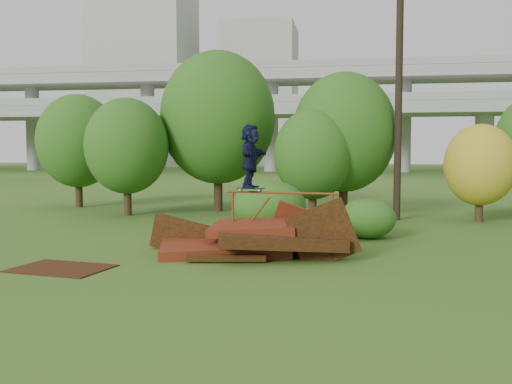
# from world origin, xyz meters

# --- Properties ---
(ground) EXTENTS (240.00, 240.00, 0.00)m
(ground) POSITION_xyz_m (0.00, 0.00, 0.00)
(ground) COLOR #2D5116
(ground) RESTS_ON ground
(scrap_pile) EXTENTS (5.80, 3.08, 1.90)m
(scrap_pile) POSITION_xyz_m (-0.78, 1.27, 0.38)
(scrap_pile) COLOR #4C1B0D
(scrap_pile) RESTS_ON ground
(grind_rail) EXTENTS (3.00, 0.58, 1.64)m
(grind_rail) POSITION_xyz_m (-0.07, 1.64, 1.22)
(grind_rail) COLOR brown
(grind_rail) RESTS_ON ground
(skateboard) EXTENTS (0.77, 0.33, 0.08)m
(skateboard) POSITION_xyz_m (-0.92, 1.79, 1.71)
(skateboard) COLOR black
(skateboard) RESTS_ON grind_rail
(skater) EXTENTS (0.69, 1.63, 1.71)m
(skater) POSITION_xyz_m (-0.92, 1.79, 2.57)
(skater) COLOR black
(skater) RESTS_ON skateboard
(flat_plate) EXTENTS (2.35, 1.85, 0.03)m
(flat_plate) POSITION_xyz_m (-4.82, -1.19, 0.01)
(flat_plate) COLOR #361B0B
(flat_plate) RESTS_ON ground
(tree_0) EXTENTS (3.53, 3.53, 4.97)m
(tree_0) POSITION_xyz_m (-7.58, 9.69, 2.94)
(tree_0) COLOR black
(tree_0) RESTS_ON ground
(tree_1) EXTENTS (5.19, 5.19, 7.22)m
(tree_1) POSITION_xyz_m (-4.15, 11.94, 4.23)
(tree_1) COLOR black
(tree_1) RESTS_ON ground
(tree_2) EXTENTS (3.12, 3.12, 4.39)m
(tree_2) POSITION_xyz_m (0.29, 9.36, 2.59)
(tree_2) COLOR black
(tree_2) RESTS_ON ground
(tree_3) EXTENTS (4.31, 4.31, 5.98)m
(tree_3) POSITION_xyz_m (1.48, 10.73, 3.50)
(tree_3) COLOR black
(tree_3) RESTS_ON ground
(tree_4) EXTENTS (2.72, 2.72, 3.76)m
(tree_4) POSITION_xyz_m (6.67, 9.72, 2.19)
(tree_4) COLOR black
(tree_4) RESTS_ON ground
(tree_6) EXTENTS (3.93, 3.93, 5.49)m
(tree_6) POSITION_xyz_m (-11.30, 12.75, 3.22)
(tree_6) COLOR black
(tree_6) RESTS_ON ground
(shrub_left) EXTENTS (2.51, 2.32, 1.74)m
(shrub_left) POSITION_xyz_m (-0.97, 5.83, 0.87)
(shrub_left) COLOR #275416
(shrub_left) RESTS_ON ground
(shrub_right) EXTENTS (1.76, 1.62, 1.25)m
(shrub_right) POSITION_xyz_m (2.28, 4.66, 0.62)
(shrub_right) COLOR #275416
(shrub_right) RESTS_ON ground
(utility_pole) EXTENTS (1.40, 0.28, 9.81)m
(utility_pole) POSITION_xyz_m (3.58, 9.77, 4.98)
(utility_pole) COLOR black
(utility_pole) RESTS_ON ground
(freeway_overpass) EXTENTS (160.00, 15.00, 13.70)m
(freeway_overpass) POSITION_xyz_m (0.00, 62.92, 10.32)
(freeway_overpass) COLOR gray
(freeway_overpass) RESTS_ON ground
(building_left) EXTENTS (18.00, 16.00, 35.00)m
(building_left) POSITION_xyz_m (-38.00, 95.00, 17.50)
(building_left) COLOR #9E9E99
(building_left) RESTS_ON ground
(building_right) EXTENTS (14.00, 14.00, 28.00)m
(building_right) POSITION_xyz_m (-16.00, 102.00, 14.00)
(building_right) COLOR #9E9E99
(building_right) RESTS_ON ground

